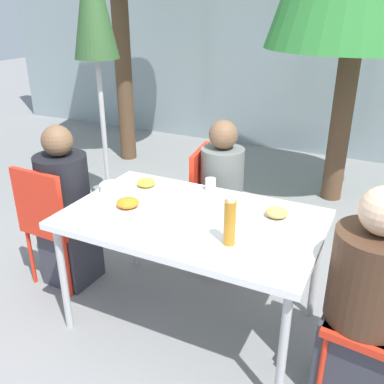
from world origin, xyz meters
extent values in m
plane|color=gray|center=(0.00, 0.00, 0.00)|extent=(24.00, 24.00, 0.00)
cube|color=#89999E|center=(0.00, 3.77, 1.50)|extent=(10.00, 0.20, 3.00)
cube|color=white|center=(0.00, 0.00, 0.72)|extent=(1.44, 0.89, 0.04)
cylinder|color=#B7B7B7|center=(-0.66, -0.38, 0.35)|extent=(0.04, 0.04, 0.70)
cylinder|color=#B7B7B7|center=(0.66, -0.38, 0.35)|extent=(0.04, 0.04, 0.70)
cylinder|color=#B7B7B7|center=(-0.66, 0.38, 0.35)|extent=(0.04, 0.04, 0.70)
cylinder|color=#B7B7B7|center=(0.66, 0.38, 0.35)|extent=(0.04, 0.04, 0.70)
cube|color=red|center=(-1.02, 0.03, 0.45)|extent=(0.41, 0.41, 0.04)
cube|color=red|center=(-1.03, -0.15, 0.68)|extent=(0.40, 0.05, 0.42)
cylinder|color=red|center=(-1.18, 0.21, 0.21)|extent=(0.03, 0.03, 0.43)
cylinder|color=red|center=(-0.84, 0.20, 0.21)|extent=(0.03, 0.03, 0.43)
cylinder|color=red|center=(-1.20, -0.13, 0.21)|extent=(0.03, 0.03, 0.43)
cylinder|color=red|center=(-0.86, -0.14, 0.21)|extent=(0.03, 0.03, 0.43)
cube|color=#383842|center=(-0.97, 0.03, 0.23)|extent=(0.32, 0.32, 0.47)
cylinder|color=black|center=(-0.97, 0.03, 0.71)|extent=(0.34, 0.34, 0.48)
sphere|color=brown|center=(-0.97, 0.03, 1.05)|extent=(0.20, 0.20, 0.20)
cube|color=red|center=(1.02, -0.12, 0.45)|extent=(0.44, 0.44, 0.04)
cylinder|color=red|center=(0.83, -0.27, 0.21)|extent=(0.03, 0.03, 0.43)
cylinder|color=red|center=(0.87, 0.07, 0.21)|extent=(0.03, 0.03, 0.43)
cube|color=#383842|center=(0.97, -0.11, 0.23)|extent=(0.38, 0.38, 0.47)
cylinder|color=#472D1E|center=(0.97, -0.11, 0.70)|extent=(0.38, 0.38, 0.46)
cube|color=red|center=(-0.11, 0.74, 0.45)|extent=(0.45, 0.45, 0.04)
cube|color=red|center=(-0.29, 0.72, 0.68)|extent=(0.09, 0.40, 0.42)
cylinder|color=red|center=(0.03, 0.94, 0.21)|extent=(0.03, 0.03, 0.43)
cylinder|color=red|center=(0.08, 0.60, 0.21)|extent=(0.03, 0.03, 0.43)
cylinder|color=red|center=(-0.30, 0.89, 0.21)|extent=(0.03, 0.03, 0.43)
cylinder|color=red|center=(-0.25, 0.55, 0.21)|extent=(0.03, 0.03, 0.43)
cube|color=#473D33|center=(-0.10, 0.69, 0.23)|extent=(0.31, 0.31, 0.47)
cylinder|color=slate|center=(-0.10, 0.69, 0.69)|extent=(0.31, 0.31, 0.46)
sphere|color=brown|center=(-0.10, 0.69, 1.02)|extent=(0.20, 0.20, 0.20)
cylinder|color=#333333|center=(-1.39, 1.04, 0.03)|extent=(0.36, 0.36, 0.05)
cylinder|color=#BCBCBC|center=(-1.39, 1.04, 1.19)|extent=(0.04, 0.04, 2.38)
cylinder|color=white|center=(-0.38, -0.08, 0.75)|extent=(0.24, 0.24, 0.01)
ellipsoid|color=orange|center=(-0.38, -0.08, 0.78)|extent=(0.13, 0.13, 0.05)
cylinder|color=white|center=(-0.45, 0.23, 0.75)|extent=(0.22, 0.22, 0.01)
ellipsoid|color=gold|center=(-0.45, 0.23, 0.78)|extent=(0.12, 0.12, 0.05)
cylinder|color=white|center=(0.44, 0.18, 0.75)|extent=(0.23, 0.23, 0.01)
ellipsoid|color=tan|center=(0.44, 0.18, 0.78)|extent=(0.13, 0.13, 0.05)
cylinder|color=#B7751E|center=(0.30, -0.19, 0.86)|extent=(0.06, 0.06, 0.24)
cylinder|color=white|center=(0.30, -0.19, 0.98)|extent=(0.04, 0.04, 0.02)
cylinder|color=white|center=(-0.05, 0.38, 0.78)|extent=(0.07, 0.07, 0.08)
cylinder|color=white|center=(-0.61, 0.10, 0.76)|extent=(0.17, 0.17, 0.05)
cylinder|color=brown|center=(0.46, 2.33, 0.74)|extent=(0.20, 0.20, 1.47)
cylinder|color=brown|center=(-2.13, 2.46, 1.09)|extent=(0.20, 0.20, 2.19)
camera|label=1|loc=(0.95, -1.94, 1.84)|focal=40.00mm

